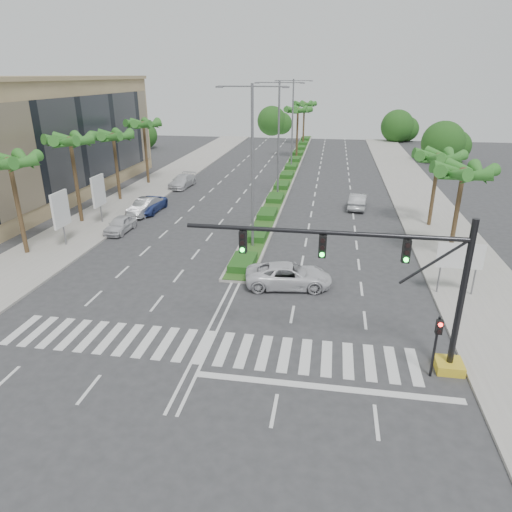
% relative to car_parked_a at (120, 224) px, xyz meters
% --- Properties ---
extents(ground, '(160.00, 160.00, 0.00)m').
position_rel_car_parked_a_xyz_m(ground, '(11.80, -16.00, -0.67)').
color(ground, '#333335').
rests_on(ground, ground).
extents(footpath_right, '(6.00, 120.00, 0.15)m').
position_rel_car_parked_a_xyz_m(footpath_right, '(27.00, 4.00, -0.60)').
color(footpath_right, gray).
rests_on(footpath_right, ground).
extents(footpath_left, '(6.00, 120.00, 0.15)m').
position_rel_car_parked_a_xyz_m(footpath_left, '(-3.40, 4.00, -0.60)').
color(footpath_left, gray).
rests_on(footpath_left, ground).
extents(median, '(2.20, 75.00, 0.20)m').
position_rel_car_parked_a_xyz_m(median, '(11.80, 29.00, -0.57)').
color(median, gray).
rests_on(median, ground).
extents(median_grass, '(1.80, 75.00, 0.04)m').
position_rel_car_parked_a_xyz_m(median_grass, '(11.80, 29.00, -0.45)').
color(median_grass, '#31501B').
rests_on(median_grass, median).
extents(building, '(12.00, 36.00, 12.00)m').
position_rel_car_parked_a_xyz_m(building, '(-14.20, 10.00, 5.33)').
color(building, tan).
rests_on(building, ground).
extents(signal_gantry, '(12.60, 1.20, 7.20)m').
position_rel_car_parked_a_xyz_m(signal_gantry, '(21.07, -16.00, 2.79)').
color(signal_gantry, gold).
rests_on(signal_gantry, ground).
extents(pedestrian_signal, '(0.28, 0.36, 3.00)m').
position_rel_car_parked_a_xyz_m(pedestrian_signal, '(22.40, -16.67, 1.37)').
color(pedestrian_signal, black).
rests_on(pedestrian_signal, ground).
extents(direction_sign, '(2.70, 0.11, 3.40)m').
position_rel_car_parked_a_xyz_m(direction_sign, '(25.30, -8.01, 1.78)').
color(direction_sign, slate).
rests_on(direction_sign, ground).
extents(billboard_near, '(0.18, 2.10, 4.35)m').
position_rel_car_parked_a_xyz_m(billboard_near, '(-2.70, -4.00, 2.29)').
color(billboard_near, slate).
rests_on(billboard_near, ground).
extents(billboard_far, '(0.18, 2.10, 4.35)m').
position_rel_car_parked_a_xyz_m(billboard_far, '(-2.70, 2.00, 2.29)').
color(billboard_far, slate).
rests_on(billboard_far, ground).
extents(palm_left_near, '(4.57, 4.68, 7.55)m').
position_rel_car_parked_a_xyz_m(palm_left_near, '(-4.70, -6.00, 6.02)').
color(palm_left_near, brown).
rests_on(palm_left_near, ground).
extents(palm_left_mid, '(4.57, 4.68, 7.95)m').
position_rel_car_parked_a_xyz_m(palm_left_mid, '(-4.70, 2.00, 6.40)').
color(palm_left_mid, brown).
rests_on(palm_left_mid, ground).
extents(palm_left_far, '(4.57, 4.68, 7.35)m').
position_rel_car_parked_a_xyz_m(palm_left_far, '(-4.70, 10.00, 5.82)').
color(palm_left_far, brown).
rests_on(palm_left_far, ground).
extents(palm_left_end, '(4.57, 4.68, 7.75)m').
position_rel_car_parked_a_xyz_m(palm_left_end, '(-4.70, 18.00, 6.21)').
color(palm_left_end, brown).
rests_on(palm_left_end, ground).
extents(palm_right_near, '(4.57, 4.68, 7.05)m').
position_rel_car_parked_a_xyz_m(palm_right_near, '(26.30, -2.00, 5.53)').
color(palm_right_near, brown).
rests_on(palm_right_near, ground).
extents(palm_right_far, '(4.57, 4.68, 6.75)m').
position_rel_car_parked_a_xyz_m(palm_right_far, '(26.30, 6.00, 5.24)').
color(palm_right_far, brown).
rests_on(palm_right_far, ground).
extents(palm_median_a, '(4.57, 4.68, 8.05)m').
position_rel_car_parked_a_xyz_m(palm_median_a, '(11.80, 39.00, 6.50)').
color(palm_median_a, brown).
rests_on(palm_median_a, ground).
extents(palm_median_b, '(4.57, 4.68, 8.05)m').
position_rel_car_parked_a_xyz_m(palm_median_b, '(11.80, 54.00, 6.50)').
color(palm_median_b, brown).
rests_on(palm_median_b, ground).
extents(streetlight_near, '(5.10, 0.25, 12.00)m').
position_rel_car_parked_a_xyz_m(streetlight_near, '(11.80, -2.00, 6.14)').
color(streetlight_near, slate).
rests_on(streetlight_near, ground).
extents(streetlight_mid, '(5.10, 0.25, 12.00)m').
position_rel_car_parked_a_xyz_m(streetlight_mid, '(11.80, 14.00, 6.14)').
color(streetlight_mid, slate).
rests_on(streetlight_mid, ground).
extents(streetlight_far, '(5.10, 0.25, 12.00)m').
position_rel_car_parked_a_xyz_m(streetlight_far, '(11.80, 30.00, 6.14)').
color(streetlight_far, slate).
rests_on(streetlight_far, ground).
extents(car_parked_a, '(1.68, 3.98, 1.35)m').
position_rel_car_parked_a_xyz_m(car_parked_a, '(0.00, 0.00, 0.00)').
color(car_parked_a, silver).
rests_on(car_parked_a, ground).
extents(car_parked_b, '(2.21, 4.76, 1.51)m').
position_rel_car_parked_a_xyz_m(car_parked_b, '(0.00, 5.43, 0.08)').
color(car_parked_b, '#B5B6BA').
rests_on(car_parked_b, ground).
extents(car_parked_c, '(2.51, 5.13, 1.41)m').
position_rel_car_parked_a_xyz_m(car_parked_c, '(0.00, 6.23, 0.03)').
color(car_parked_c, navy).
rests_on(car_parked_c, ground).
extents(car_parked_d, '(2.42, 5.15, 1.45)m').
position_rel_car_parked_a_xyz_m(car_parked_d, '(0.00, 16.88, 0.05)').
color(car_parked_d, silver).
rests_on(car_parked_d, ground).
extents(car_crossing, '(5.70, 3.19, 1.51)m').
position_rel_car_parked_a_xyz_m(car_crossing, '(15.22, -8.40, 0.08)').
color(car_crossing, silver).
rests_on(car_crossing, ground).
extents(car_right, '(2.17, 4.82, 1.53)m').
position_rel_car_parked_a_xyz_m(car_right, '(20.30, 10.92, 0.09)').
color(car_right, '#AAABAF').
rests_on(car_right, ground).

